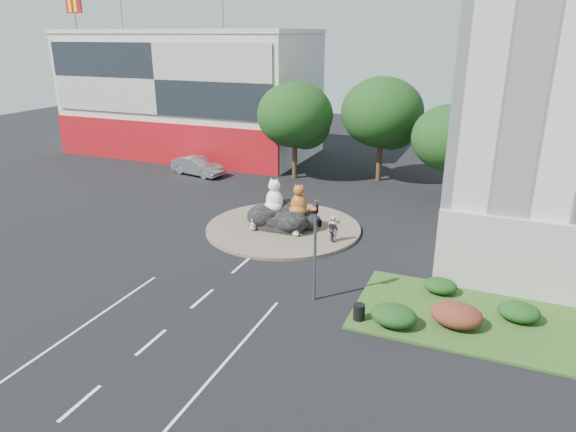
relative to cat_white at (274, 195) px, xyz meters
The scene contains 22 objects.
ground 10.40m from the cat_white, 86.21° to the right, with size 120.00×120.00×0.00m, color black.
roundabout_island 2.23m from the cat_white, 11.15° to the right, with size 10.00×10.00×0.20m, color brown.
rock_plinth 1.72m from the cat_white, 11.15° to the right, with size 3.20×2.60×0.90m, color black, non-canonical shape.
shophouse_block 25.14m from the cat_white, 134.27° to the left, with size 25.20×12.30×17.40m.
grass_verge 14.70m from the cat_white, 29.37° to the right, with size 10.00×6.00×0.12m, color #26521B.
tree_left 12.73m from the cat_white, 105.28° to the left, with size 6.46×6.46×8.27m.
tree_mid 14.80m from the cat_white, 74.97° to the left, with size 6.84×6.84×8.76m.
tree_right 14.12m from the cat_white, 45.56° to the left, with size 5.70×5.70×7.30m.
hedge_near_green 13.40m from the cat_white, 43.36° to the right, with size 2.00×1.60×0.90m, color black.
hedge_red 14.73m from the cat_white, 33.75° to the right, with size 2.20×1.76×0.99m, color #441512.
hedge_mid_green 16.19m from the cat_white, 24.33° to the right, with size 1.80×1.44×0.81m, color black.
hedge_back_green 12.50m from the cat_white, 25.52° to the right, with size 1.60×1.28×0.72m, color black.
traffic_light 10.07m from the cat_white, 54.67° to the right, with size 0.44×1.24×5.00m.
street_lamp 13.85m from the cat_white, ahead, with size 2.34×0.22×8.06m.
cat_white is the anchor object (origin of this frame).
cat_tabby 1.70m from the cat_white, ahead, with size 1.25×1.08×2.09m, color #BD6D27, non-canonical shape.
kitten_calico 2.31m from the cat_white, 120.21° to the right, with size 0.52×0.45×0.87m, color beige, non-canonical shape.
kitten_white 2.91m from the cat_white, 32.85° to the right, with size 0.52×0.45×0.86m, color silver, non-canonical shape.
pedestrian_pink 4.72m from the cat_white, 15.97° to the right, with size 0.59×0.39×1.63m, color pink.
pedestrian_dark 4.70m from the cat_white, 15.28° to the right, with size 0.74×0.58×1.53m, color black.
parked_car 15.10m from the cat_white, 141.13° to the left, with size 1.77×5.07×1.67m, color #ABACB3.
litter_bin 12.48m from the cat_white, 48.60° to the right, with size 0.52×0.52×0.73m, color black.
Camera 1 is at (12.19, -18.64, 12.06)m, focal length 32.00 mm.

